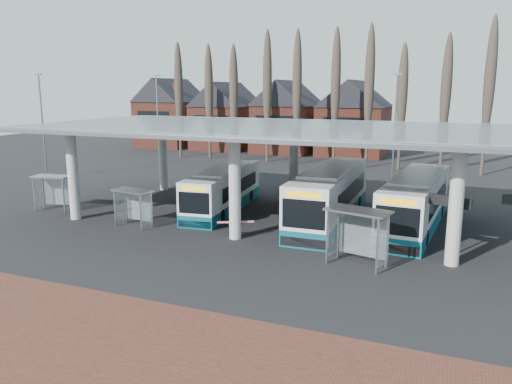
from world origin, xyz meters
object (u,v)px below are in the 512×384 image
at_px(bus_3, 416,203).
at_px(bus_1, 224,190).
at_px(shelter_0, 54,185).
at_px(shelter_2, 359,224).
at_px(bus_2, 330,196).
at_px(shelter_1, 134,200).

bearing_deg(bus_3, bus_1, -175.11).
xyz_separation_m(bus_1, bus_3, (13.45, 0.27, 0.17)).
distance_m(shelter_0, shelter_2, 23.09).
bearing_deg(bus_2, bus_3, 3.96).
relative_size(bus_3, shelter_2, 3.69).
distance_m(bus_1, shelter_2, 14.03).
bearing_deg(bus_1, bus_2, -8.33).
xyz_separation_m(bus_1, bus_2, (8.01, -0.25, 0.26)).
relative_size(bus_3, shelter_1, 4.60).
height_order(bus_2, bus_3, bus_2).
relative_size(bus_1, bus_3, 0.90).
distance_m(bus_3, shelter_1, 18.02).
bearing_deg(shelter_2, bus_1, 158.69).
height_order(bus_2, shelter_0, bus_2).
bearing_deg(bus_3, bus_2, -170.83).
bearing_deg(shelter_1, bus_2, 35.08).
height_order(shelter_1, shelter_2, shelter_2).
bearing_deg(shelter_0, shelter_2, -18.85).
bearing_deg(shelter_0, bus_3, 0.87).
relative_size(bus_1, shelter_2, 3.32).
bearing_deg(bus_2, shelter_1, -153.56).
bearing_deg(bus_2, bus_1, 176.77).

